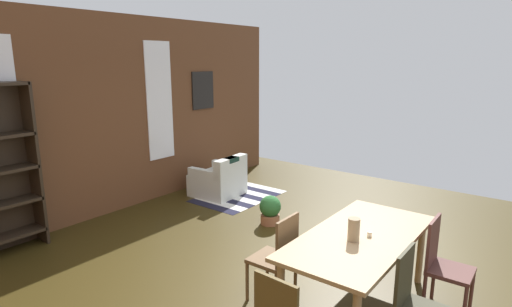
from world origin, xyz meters
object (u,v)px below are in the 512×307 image
at_px(dining_chair_near_right, 443,263).
at_px(dining_chair_far_left, 278,256).
at_px(dining_table, 360,243).
at_px(potted_plant_corner, 270,210).
at_px(vase_on_table, 354,230).
at_px(armchair_white, 219,180).
at_px(dining_chair_near_left, 416,303).

bearing_deg(dining_chair_near_right, dining_chair_far_left, 121.97).
xyz_separation_m(dining_table, potted_plant_corner, (1.21, 1.95, -0.46)).
distance_m(vase_on_table, potted_plant_corner, 2.48).
bearing_deg(potted_plant_corner, dining_chair_near_right, -106.60).
bearing_deg(dining_chair_near_right, vase_on_table, 130.82).
height_order(vase_on_table, dining_chair_near_right, vase_on_table).
height_order(armchair_white, potted_plant_corner, armchair_white).
distance_m(vase_on_table, armchair_white, 4.04).
relative_size(dining_table, dining_chair_far_left, 2.01).
relative_size(dining_chair_near_right, armchair_white, 1.12).
relative_size(dining_chair_far_left, potted_plant_corner, 2.14).
bearing_deg(dining_chair_near_left, armchair_white, 62.40).
distance_m(dining_chair_near_left, dining_chair_far_left, 1.37).
bearing_deg(armchair_white, dining_chair_near_right, -107.65).
xyz_separation_m(vase_on_table, dining_chair_near_left, (-0.26, -0.68, -0.37)).
bearing_deg(vase_on_table, armchair_white, 61.21).
bearing_deg(armchair_white, dining_chair_far_left, -127.85).
xyz_separation_m(dining_table, vase_on_table, (-0.16, -0.00, 0.20)).
relative_size(dining_table, vase_on_table, 8.47).
relative_size(armchair_white, potted_plant_corner, 1.92).
bearing_deg(dining_chair_near_right, potted_plant_corner, 73.40).
xyz_separation_m(dining_chair_far_left, armchair_white, (2.18, 2.81, -0.23)).
bearing_deg(dining_chair_near_right, dining_chair_near_left, 180.00).
relative_size(dining_chair_near_left, potted_plant_corner, 2.14).
xyz_separation_m(dining_table, dining_chair_near_right, (0.43, -0.68, -0.17)).
bearing_deg(dining_chair_far_left, dining_table, -58.02).
height_order(vase_on_table, dining_chair_near_left, vase_on_table).
distance_m(dining_chair_near_left, dining_chair_near_right, 0.86).
distance_m(dining_table, vase_on_table, 0.26).
distance_m(dining_chair_far_left, dining_chair_near_right, 1.61).
bearing_deg(vase_on_table, dining_chair_near_right, -49.18).
distance_m(dining_table, dining_chair_far_left, 0.83).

